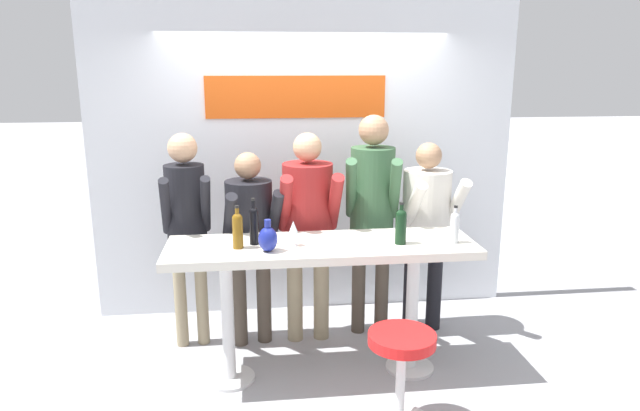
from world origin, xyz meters
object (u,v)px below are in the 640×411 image
person_center_left (308,216)px  wine_bottle_0 (238,229)px  wine_bottle_3 (254,224)px  person_center (372,201)px  person_center_right (426,219)px  wine_bottle_1 (401,225)px  bar_stool (401,365)px  tasting_table (322,265)px  person_left (250,229)px  person_far_left (186,215)px  wine_bottle_2 (455,226)px  decorative_vase (268,239)px  wine_glass_0 (293,228)px

person_center_left → wine_bottle_0: person_center_left is taller
person_center_left → wine_bottle_3: person_center_left is taller
person_center → wine_bottle_0: bearing=-137.3°
person_center_left → person_center_right: size_ratio=1.06×
person_center_right → wine_bottle_1: (-0.40, -0.70, 0.16)m
bar_stool → wine_bottle_0: 1.39m
tasting_table → person_left: person_left is taller
person_far_left → person_center_left: person_far_left is taller
tasting_table → wine_bottle_3: size_ratio=6.57×
tasting_table → wine_bottle_2: 0.97m
person_left → bar_stool: bearing=-64.1°
person_center → person_center_left: bearing=-163.0°
wine_bottle_3 → wine_bottle_1: bearing=-6.0°
person_center → wine_bottle_2: person_center is taller
person_center → wine_bottle_3: 1.13m
wine_bottle_2 → decorative_vase: wine_bottle_2 is taller
tasting_table → decorative_vase: bearing=-160.6°
person_left → wine_glass_0: person_left is taller
wine_bottle_3 → decorative_vase: 0.20m
bar_stool → person_center_left: (-0.46, 1.25, 0.63)m
person_left → wine_bottle_1: person_left is taller
tasting_table → wine_glass_0: bearing=-171.1°
person_center_left → wine_bottle_1: size_ratio=5.79×
wine_bottle_1 → decorative_vase: 0.93m
person_center_right → person_center_left: bearing=175.5°
person_left → wine_bottle_0: 0.63m
person_center → wine_glass_0: (-0.69, -0.67, -0.02)m
bar_stool → person_center_right: size_ratio=0.39×
wine_glass_0 → decorative_vase: size_ratio=0.80×
person_far_left → wine_bottle_2: (1.91, -0.68, 0.04)m
wine_glass_0 → wine_bottle_0: bearing=-178.5°
person_left → wine_bottle_1: (1.05, -0.63, 0.18)m
person_far_left → decorative_vase: size_ratio=7.88×
person_left → person_center_left: person_center_left is taller
decorative_vase → wine_bottle_0: bearing=155.5°
person_center → wine_bottle_3: size_ratio=5.62×
person_center_right → wine_bottle_1: bearing=-127.6°
person_far_left → wine_glass_0: person_far_left is taller
person_left → person_center_right: 1.45m
wine_bottle_2 → person_center_right: bearing=88.3°
wine_glass_0 → bar_stool: bearing=-46.6°
person_center → wine_bottle_1: 0.71m
wine_bottle_0 → wine_bottle_2: (1.50, -0.05, -0.01)m
person_center_left → wine_bottle_2: (0.97, -0.66, 0.08)m
wine_bottle_1 → person_center: bearing=94.7°
person_center_right → bar_stool: bearing=-119.8°
person_center → person_center_right: 0.49m
wine_bottle_2 → decorative_vase: size_ratio=1.22×
tasting_table → bar_stool: 0.90m
person_left → decorative_vase: person_left is taller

